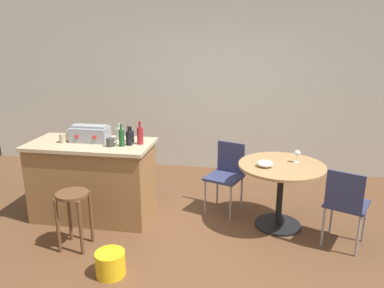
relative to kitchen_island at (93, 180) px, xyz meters
The scene contains 19 objects.
ground_plane 1.50m from the kitchen_island, 24.48° to the right, with size 8.80×8.80×0.00m, color brown.
back_wall 2.56m from the kitchen_island, 57.44° to the left, with size 8.00×0.10×2.70m, color beige.
kitchen_island is the anchor object (origin of this frame).
wooden_stool 0.71m from the kitchen_island, 82.19° to the right, with size 0.33×0.33×0.61m.
dining_table 2.21m from the kitchen_island, ahead, with size 0.97×0.97×0.75m.
folding_chair_near 2.84m from the kitchen_island, ahead, with size 0.53×0.53×0.87m.
folding_chair_far 1.63m from the kitchen_island, 15.36° to the left, with size 0.51×0.51×0.86m.
toolbox 0.56m from the kitchen_island, 109.69° to the left, with size 0.44×0.25×0.19m.
bottle_0 0.71m from the kitchen_island, 14.55° to the left, with size 0.08×0.08×0.18m.
bottle_1 0.71m from the kitchen_island, 10.06° to the right, with size 0.06×0.06×0.26m.
bottle_2 0.83m from the kitchen_island, ahead, with size 0.07×0.07×0.27m.
bottle_3 0.73m from the kitchen_island, ahead, with size 0.07×0.07×0.22m.
bottle_4 0.65m from the kitchen_island, 34.45° to the left, with size 0.08×0.08×0.20m.
cup_0 0.63m from the kitchen_island, 153.09° to the left, with size 0.13×0.09×0.09m.
cup_1 0.60m from the kitchen_island, 19.82° to the right, with size 0.12×0.09×0.10m.
cup_2 0.61m from the kitchen_island, behind, with size 0.11×0.08×0.10m.
wine_glass 2.42m from the kitchen_island, ahead, with size 0.07×0.07×0.14m.
serving_bowl 2.04m from the kitchen_island, ahead, with size 0.18×0.18×0.07m, color white.
plastic_bucket 1.32m from the kitchen_island, 60.27° to the right, with size 0.28×0.28×0.23m, color yellow.
Camera 1 is at (0.58, -3.35, 2.14)m, focal length 35.05 mm.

